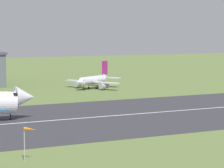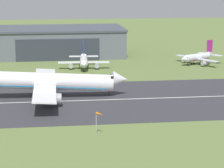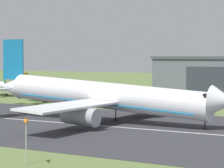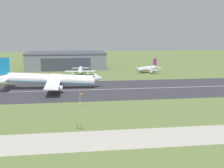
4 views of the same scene
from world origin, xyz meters
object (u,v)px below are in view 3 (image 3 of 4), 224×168
at_px(airplane_parked_centre, 48,92).
at_px(windsock_pole, 26,124).
at_px(airplane_landing, 104,96).
at_px(airplane_parked_far_east, 1,86).

distance_m(airplane_parked_centre, windsock_pole, 91.76).
relative_size(airplane_landing, airplane_parked_centre, 2.41).
relative_size(airplane_landing, airplane_parked_far_east, 3.02).
height_order(airplane_landing, airplane_parked_centre, airplane_landing).
bearing_deg(airplane_parked_far_east, airplane_landing, -33.03).
distance_m(airplane_parked_centre, airplane_parked_far_east, 32.65).
relative_size(airplane_landing, windsock_pole, 9.85).
relative_size(airplane_parked_centre, airplane_parked_far_east, 1.25).
bearing_deg(windsock_pole, airplane_parked_far_east, 133.57).
height_order(airplane_parked_centre, airplane_parked_far_east, airplane_parked_far_east).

